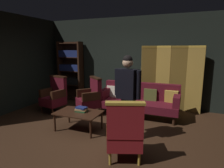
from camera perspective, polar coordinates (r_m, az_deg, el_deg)
The scene contains 14 objects.
ground_plane at distance 4.29m, azimuth -4.13°, elevation -14.48°, with size 10.00×10.00×0.00m, color #331E11.
back_wall at distance 6.19m, azimuth 5.76°, elevation 6.76°, with size 7.20×0.10×2.80m, color black.
side_wall_left at distance 6.25m, azimuth -27.33°, elevation 5.67°, with size 0.10×3.60×2.80m, color black.
folding_screen at distance 5.79m, azimuth 17.22°, elevation 1.94°, with size 1.74×0.23×1.90m.
bookshelf at distance 6.91m, azimuth -12.36°, elevation 4.34°, with size 0.90×0.32×2.05m.
velvet_couch at distance 5.25m, azimuth 8.30°, elevation -4.48°, with size 2.12×0.78×0.88m.
coffee_table at distance 4.35m, azimuth -10.11°, elevation -8.93°, with size 1.00×0.64×0.42m.
armchair_gilt_accent at distance 3.17m, azimuth 3.80°, elevation -14.18°, with size 0.74×0.74×1.04m.
armchair_wing_left at distance 5.69m, azimuth -16.97°, elevation -3.29°, with size 0.67×0.67×1.04m.
armchair_wing_right at distance 5.29m, azimuth -6.55°, elevation -3.94°, with size 0.81×0.81×1.04m.
standing_figure at distance 3.66m, azimuth 4.64°, elevation -1.93°, with size 0.57×0.31×1.70m.
book_green_cloth at distance 4.36m, azimuth -9.22°, elevation -8.00°, with size 0.25×0.19×0.03m, color #1E4C28.
book_tan_leather at distance 4.35m, azimuth -9.24°, elevation -7.57°, with size 0.26×0.18×0.04m, color #9E7A47.
book_navy_cloth at distance 4.33m, azimuth -9.25°, elevation -7.09°, with size 0.24×0.16×0.04m, color navy.
Camera 1 is at (1.72, -3.48, 1.83)m, focal length 30.23 mm.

